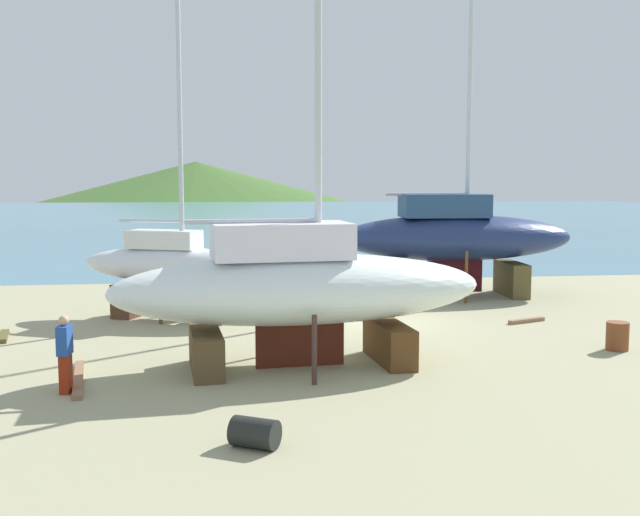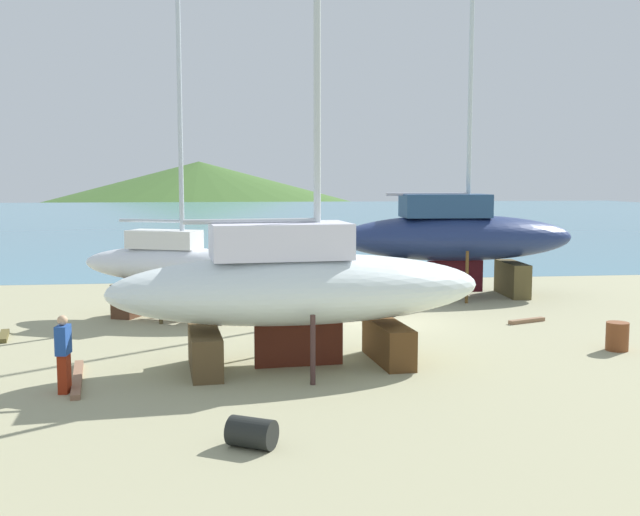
% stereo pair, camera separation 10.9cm
% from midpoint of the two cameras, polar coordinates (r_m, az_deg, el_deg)
% --- Properties ---
extents(ground_plane, '(52.21, 52.21, 0.00)m').
position_cam_midpoint_polar(ground_plane, '(21.39, 6.50, -6.38)').
color(ground_plane, tan).
extents(sea_water, '(149.26, 115.94, 0.01)m').
position_cam_midpoint_polar(sea_water, '(91.58, -3.85, 3.20)').
color(sea_water, teal).
rests_on(sea_water, ground).
extents(headland_hill, '(145.30, 145.30, 19.07)m').
position_cam_midpoint_polar(headland_hill, '(217.71, -9.20, 4.80)').
color(headland_hill, '#3E642A').
rests_on(headland_hill, ground).
extents(sailboat_mid_port, '(9.42, 3.89, 13.21)m').
position_cam_midpoint_polar(sailboat_mid_port, '(18.13, -1.58, -2.23)').
color(sailboat_mid_port, '#543519').
rests_on(sailboat_mid_port, ground).
extents(sailboat_small_center, '(9.37, 3.55, 15.11)m').
position_cam_midpoint_polar(sailboat_small_center, '(29.59, 10.39, 1.59)').
color(sailboat_small_center, brown).
rests_on(sailboat_small_center, ground).
extents(sailboat_large_starboard, '(6.68, 4.15, 12.03)m').
position_cam_midpoint_polar(sailboat_large_starboard, '(24.89, -11.06, -0.56)').
color(sailboat_large_starboard, '#433224').
rests_on(sailboat_large_starboard, ground).
extents(worker, '(0.28, 0.46, 1.70)m').
position_cam_midpoint_polar(worker, '(17.00, -18.87, -6.89)').
color(worker, maroon).
rests_on(worker, ground).
extents(barrel_tipped_right, '(1.09, 1.01, 0.67)m').
position_cam_midpoint_polar(barrel_tipped_right, '(26.64, 0.80, -3.12)').
color(barrel_tipped_right, '#5B260F').
rests_on(barrel_tipped_right, ground).
extents(barrel_tar_black, '(0.95, 0.85, 0.53)m').
position_cam_midpoint_polar(barrel_tar_black, '(13.16, -5.01, -13.19)').
color(barrel_tar_black, black).
rests_on(barrel_tar_black, ground).
extents(barrel_ochre, '(0.91, 0.91, 0.79)m').
position_cam_midpoint_polar(barrel_ochre, '(25.17, 5.25, -3.56)').
color(barrel_ochre, '#2A2925').
rests_on(barrel_ochre, ground).
extents(barrel_tipped_left, '(0.79, 0.79, 0.77)m').
position_cam_midpoint_polar(barrel_tipped_left, '(21.66, 21.95, -5.59)').
color(barrel_tipped_left, brown).
rests_on(barrel_tipped_left, ground).
extents(timber_short_cross, '(0.56, 1.54, 0.13)m').
position_cam_midpoint_polar(timber_short_cross, '(23.53, -22.94, -5.52)').
color(timber_short_cross, brown).
rests_on(timber_short_cross, ground).
extents(timber_short_skew, '(1.38, 0.70, 0.12)m').
position_cam_midpoint_polar(timber_short_skew, '(24.90, 15.68, -4.65)').
color(timber_short_skew, '#896448').
rests_on(timber_short_skew, ground).
extents(timber_long_aft, '(0.72, 3.14, 0.11)m').
position_cam_midpoint_polar(timber_long_aft, '(18.07, -17.93, -8.79)').
color(timber_long_aft, '#896147').
rests_on(timber_long_aft, ground).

